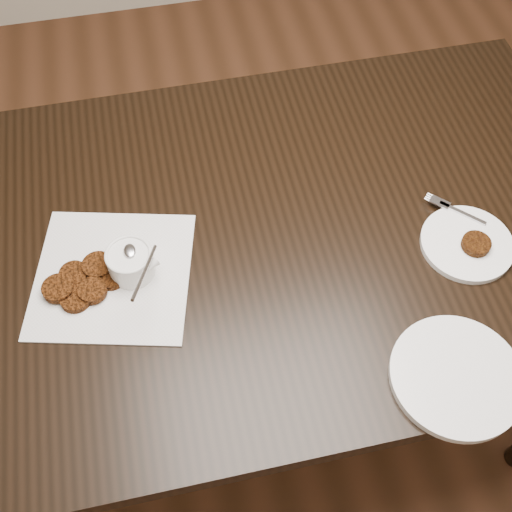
% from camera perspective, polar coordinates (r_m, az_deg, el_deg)
% --- Properties ---
extents(floor, '(4.00, 4.00, 0.00)m').
position_cam_1_polar(floor, '(1.87, 3.32, -14.33)').
color(floor, brown).
rests_on(floor, ground).
extents(table, '(1.40, 0.90, 0.75)m').
position_cam_1_polar(table, '(1.57, 1.06, -5.70)').
color(table, black).
rests_on(table, floor).
extents(napkin, '(0.35, 0.35, 0.00)m').
position_cam_1_polar(napkin, '(1.22, -12.78, -1.67)').
color(napkin, silver).
rests_on(napkin, table).
extents(sauce_ramekin, '(0.13, 0.13, 0.12)m').
position_cam_1_polar(sauce_ramekin, '(1.16, -11.48, 0.25)').
color(sauce_ramekin, silver).
rests_on(sauce_ramekin, napkin).
extents(patty_cluster, '(0.21, 0.21, 0.02)m').
position_cam_1_polar(patty_cluster, '(1.20, -14.81, -2.31)').
color(patty_cluster, '#652C0D').
rests_on(patty_cluster, napkin).
extents(plate_with_patty, '(0.25, 0.25, 0.03)m').
position_cam_1_polar(plate_with_patty, '(1.28, 18.54, 1.23)').
color(plate_with_patty, white).
rests_on(plate_with_patty, table).
extents(plate_empty, '(0.25, 0.25, 0.02)m').
position_cam_1_polar(plate_empty, '(1.14, 17.60, -10.31)').
color(plate_empty, white).
rests_on(plate_empty, table).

